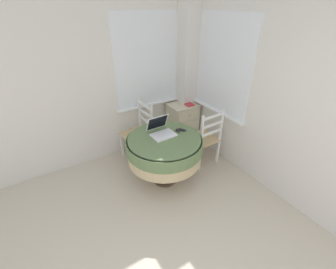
# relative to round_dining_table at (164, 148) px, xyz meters

# --- Properties ---
(corner_room_shell) EXTENTS (4.52, 4.85, 2.55)m
(corner_room_shell) POSITION_rel_round_dining_table_xyz_m (0.22, -0.01, 0.71)
(corner_room_shell) COLOR silver
(corner_room_shell) RESTS_ON ground_plane
(round_dining_table) EXTENTS (1.04, 1.04, 0.72)m
(round_dining_table) POSITION_rel_round_dining_table_xyz_m (0.00, 0.00, 0.00)
(round_dining_table) COLOR #4C3D2D
(round_dining_table) RESTS_ON ground_plane
(laptop) EXTENTS (0.33, 0.34, 0.24)m
(laptop) POSITION_rel_round_dining_table_xyz_m (0.02, 0.12, 0.21)
(laptop) COLOR white
(laptop) RESTS_ON round_dining_table
(computer_mouse) EXTENTS (0.05, 0.08, 0.04)m
(computer_mouse) POSITION_rel_round_dining_table_xyz_m (0.25, 0.05, 0.18)
(computer_mouse) COLOR black
(computer_mouse) RESTS_ON round_dining_table
(cell_phone) EXTENTS (0.11, 0.14, 0.01)m
(cell_phone) POSITION_rel_round_dining_table_xyz_m (0.32, 0.05, 0.16)
(cell_phone) COLOR #2D2D33
(cell_phone) RESTS_ON round_dining_table
(dining_chair_near_back_window) EXTENTS (0.47, 0.47, 0.95)m
(dining_chair_near_back_window) POSITION_rel_round_dining_table_xyz_m (-0.03, 0.77, -0.12)
(dining_chair_near_back_window) COLOR tan
(dining_chair_near_back_window) RESTS_ON ground_plane
(dining_chair_near_right_window) EXTENTS (0.45, 0.45, 0.95)m
(dining_chair_near_right_window) POSITION_rel_round_dining_table_xyz_m (0.76, 0.05, -0.12)
(dining_chair_near_right_window) COLOR tan
(dining_chair_near_right_window) RESTS_ON ground_plane
(corner_cabinet) EXTENTS (0.51, 0.44, 0.73)m
(corner_cabinet) POSITION_rel_round_dining_table_xyz_m (0.87, 0.81, -0.20)
(corner_cabinet) COLOR beige
(corner_cabinet) RESTS_ON ground_plane
(book_on_cabinet) EXTENTS (0.13, 0.23, 0.02)m
(book_on_cabinet) POSITION_rel_round_dining_table_xyz_m (0.94, 0.75, 0.17)
(book_on_cabinet) COLOR #BC3338
(book_on_cabinet) RESTS_ON corner_cabinet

